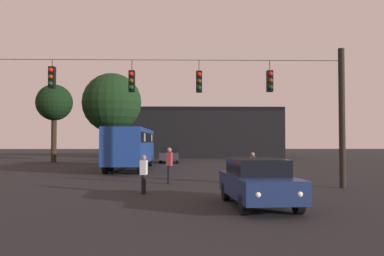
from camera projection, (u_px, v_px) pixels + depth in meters
ground_plane at (173, 170)px, 29.00m from camera, size 168.00×168.00×0.00m
overhead_signal_span at (165, 106)px, 17.94m from camera, size 16.09×0.44×6.28m
city_bus at (131, 144)px, 30.10m from camera, size 2.56×11.00×3.00m
car_near_right at (258, 181)px, 12.91m from camera, size 2.13×4.44×1.52m
car_far_left at (169, 155)px, 39.35m from camera, size 1.93×4.38×1.52m
pedestrian_crossing_left at (253, 166)px, 19.73m from camera, size 0.33×0.41×1.55m
pedestrian_crossing_center at (169, 163)px, 19.81m from camera, size 0.32×0.41×1.77m
pedestrian_crossing_right at (144, 172)px, 15.98m from camera, size 0.29×0.39×1.54m
corner_building at (201, 133)px, 54.63m from camera, size 20.51×9.70×6.41m
tree_left_silhouette at (112, 103)px, 42.89m from camera, size 6.26×6.26×9.34m
tree_behind_building at (54, 103)px, 40.25m from camera, size 3.61×3.61×7.78m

